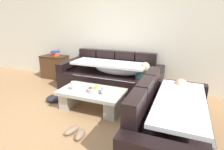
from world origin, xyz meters
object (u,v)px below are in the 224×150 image
object	(u,v)px
coffee_table	(92,97)
crumpled_garment	(56,98)
book_stack_on_cabinet	(55,53)
pair_of_shoes	(76,132)
couch_near_window	(170,122)
wine_glass_near_left	(73,84)
couch_along_wall	(112,76)
fruit_bowl	(95,89)
side_cabinet	(55,67)
open_magazine	(111,93)
wine_glass_near_right	(103,89)

from	to	relation	value
coffee_table	crumpled_garment	xyz separation A→B (m)	(-0.89, 0.04, -0.18)
book_stack_on_cabinet	pair_of_shoes	size ratio (longest dim) A/B	0.65
couch_near_window	wine_glass_near_left	world-z (taller)	couch_near_window
couch_along_wall	coffee_table	size ratio (longest dim) A/B	1.99
coffee_table	fruit_bowl	xyz separation A→B (m)	(0.08, -0.02, 0.18)
fruit_bowl	couch_along_wall	bearing A→B (deg)	95.92
fruit_bowl	side_cabinet	distance (m)	2.35
couch_along_wall	side_cabinet	world-z (taller)	couch_along_wall
open_magazine	side_cabinet	xyz separation A→B (m)	(-2.26, 1.29, -0.06)
coffee_table	pair_of_shoes	world-z (taller)	coffee_table
wine_glass_near_left	crumpled_garment	xyz separation A→B (m)	(-0.56, 0.15, -0.44)
crumpled_garment	book_stack_on_cabinet	bearing A→B (deg)	126.74
couch_near_window	side_cabinet	xyz separation A→B (m)	(-3.32, 1.76, -0.01)
couch_along_wall	pair_of_shoes	size ratio (longest dim) A/B	6.95
coffee_table	fruit_bowl	bearing A→B (deg)	-13.94
couch_along_wall	crumpled_garment	size ratio (longest dim) A/B	5.98
couch_along_wall	crumpled_garment	bearing A→B (deg)	-130.33
wine_glass_near_left	fruit_bowl	bearing A→B (deg)	12.50
wine_glass_near_left	side_cabinet	xyz separation A→B (m)	(-1.54, 1.39, -0.17)
fruit_bowl	wine_glass_near_left	distance (m)	0.43
couch_near_window	couch_along_wall	bearing A→B (deg)	43.89
book_stack_on_cabinet	crumpled_garment	size ratio (longest dim) A/B	0.56
wine_glass_near_left	crumpled_garment	bearing A→B (deg)	164.69
couch_along_wall	wine_glass_near_left	distance (m)	1.21
book_stack_on_cabinet	pair_of_shoes	xyz separation A→B (m)	(1.97, -2.09, -0.67)
coffee_table	fruit_bowl	world-z (taller)	fruit_bowl
wine_glass_near_left	coffee_table	bearing A→B (deg)	18.97
couch_along_wall	crumpled_garment	xyz separation A→B (m)	(-0.86, -1.01, -0.27)
book_stack_on_cabinet	pair_of_shoes	world-z (taller)	book_stack_on_cabinet
open_magazine	pair_of_shoes	bearing A→B (deg)	-89.94
coffee_table	open_magazine	distance (m)	0.42
couch_along_wall	open_magazine	world-z (taller)	couch_along_wall
side_cabinet	wine_glass_near_right	bearing A→B (deg)	-32.88
couch_near_window	wine_glass_near_left	xyz separation A→B (m)	(-1.78, 0.38, 0.16)
couch_along_wall	wine_glass_near_right	size ratio (longest dim) A/B	14.42
wine_glass_near_left	open_magazine	distance (m)	0.73
fruit_bowl	book_stack_on_cabinet	size ratio (longest dim) A/B	1.25
crumpled_garment	open_magazine	bearing A→B (deg)	-2.42
couch_along_wall	open_magazine	bearing A→B (deg)	-68.64
wine_glass_near_right	pair_of_shoes	world-z (taller)	wine_glass_near_right
couch_near_window	fruit_bowl	world-z (taller)	couch_near_window
couch_along_wall	coffee_table	xyz separation A→B (m)	(0.03, -1.05, -0.09)
open_magazine	wine_glass_near_right	bearing A→B (deg)	-117.40
fruit_bowl	pair_of_shoes	xyz separation A→B (m)	(0.08, -0.79, -0.38)
couch_along_wall	crumpled_garment	world-z (taller)	couch_along_wall
wine_glass_near_right	open_magazine	world-z (taller)	wine_glass_near_right
couch_near_window	wine_glass_near_left	size ratio (longest dim) A/B	11.58
book_stack_on_cabinet	crumpled_garment	distance (m)	1.67
wine_glass_near_right	couch_near_window	bearing A→B (deg)	-17.61
wine_glass_near_right	open_magazine	xyz separation A→B (m)	(0.10, 0.11, -0.11)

